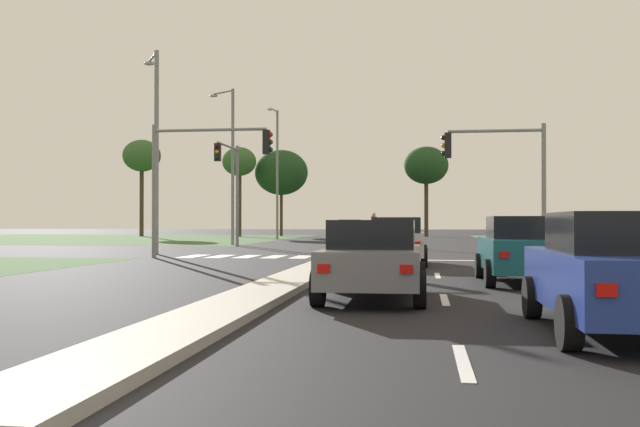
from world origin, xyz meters
TOP-DOWN VIEW (x-y plane):
  - ground_plane at (0.00, 30.00)m, footprint 200.00×200.00m
  - grass_verge_far_left at (-25.50, 54.50)m, footprint 35.00×35.00m
  - median_island_near at (0.00, 11.00)m, footprint 1.20×22.00m
  - median_island_far at (0.00, 55.00)m, footprint 1.20×36.00m
  - lane_dash_near at (3.50, 3.28)m, footprint 0.14×2.00m
  - lane_dash_second at (3.50, 9.28)m, footprint 0.14×2.00m
  - lane_dash_third at (3.50, 15.28)m, footprint 0.14×2.00m
  - edge_line_right at (6.85, 12.00)m, footprint 0.14×24.00m
  - stop_bar_near at (3.80, 23.00)m, footprint 6.40×0.50m
  - crosswalk_bar_near at (-6.40, 24.80)m, footprint 0.70×2.80m
  - crosswalk_bar_second at (-5.25, 24.80)m, footprint 0.70×2.80m
  - crosswalk_bar_third at (-4.10, 24.80)m, footprint 0.70×2.80m
  - crosswalk_bar_fourth at (-2.95, 24.80)m, footprint 0.70×2.80m
  - crosswalk_bar_fifth at (-1.80, 24.80)m, footprint 0.70×2.80m
  - crosswalk_bar_sixth at (-0.65, 24.80)m, footprint 0.70×2.80m
  - crosswalk_bar_seventh at (0.50, 24.80)m, footprint 0.70×2.80m
  - car_black_near at (-2.39, 62.84)m, footprint 2.08×4.49m
  - car_beige_second at (9.01, 31.58)m, footprint 4.41×2.06m
  - car_silver_third at (2.27, 20.19)m, footprint 1.99×4.43m
  - car_blue_fourth at (5.60, 5.44)m, footprint 1.98×4.36m
  - car_red_fifth at (-2.24, 49.78)m, footprint 2.04×4.57m
  - car_teal_sixth at (5.47, 13.23)m, footprint 2.03×4.41m
  - car_grey_eighth at (2.18, 9.20)m, footprint 1.95×4.33m
  - traffic_signal_far_left at (-7.60, 35.05)m, footprint 0.32×4.46m
  - traffic_signal_near_right at (6.17, 23.40)m, footprint 3.88×0.32m
  - traffic_signal_near_left at (-5.75, 23.40)m, footprint 4.97×0.32m
  - street_lamp_second at (-8.82, 26.75)m, footprint 1.36×1.86m
  - street_lamp_third at (-8.87, 39.88)m, footprint 1.96×1.36m
  - street_lamp_fourth at (-8.74, 53.74)m, footprint 0.56×2.21m
  - pedestrian_at_median at (0.21, 39.15)m, footprint 0.34×0.34m
  - treeline_near at (-24.36, 63.56)m, footprint 3.73×3.73m
  - treeline_second at (-14.56, 64.01)m, footprint 3.32×3.32m
  - treeline_third at (-10.96, 67.01)m, footprint 5.37×5.37m
  - treeline_fourth at (3.53, 66.31)m, footprint 4.30×4.30m

SIDE VIEW (x-z plane):
  - ground_plane at x=0.00m, z-range 0.00..0.00m
  - grass_verge_far_left at x=-25.50m, z-range 0.00..0.01m
  - lane_dash_near at x=3.50m, z-range 0.00..0.01m
  - lane_dash_second at x=3.50m, z-range 0.00..0.01m
  - lane_dash_third at x=3.50m, z-range 0.00..0.01m
  - edge_line_right at x=6.85m, z-range 0.00..0.01m
  - stop_bar_near at x=3.80m, z-range 0.00..0.01m
  - crosswalk_bar_near at x=-6.40m, z-range 0.00..0.01m
  - crosswalk_bar_second at x=-5.25m, z-range 0.00..0.01m
  - crosswalk_bar_third at x=-4.10m, z-range 0.00..0.01m
  - crosswalk_bar_fourth at x=-2.95m, z-range 0.00..0.01m
  - crosswalk_bar_fifth at x=-1.80m, z-range 0.00..0.01m
  - crosswalk_bar_sixth at x=-0.65m, z-range 0.00..0.01m
  - crosswalk_bar_seventh at x=0.50m, z-range 0.00..0.01m
  - median_island_near at x=0.00m, z-range 0.00..0.14m
  - median_island_far at x=0.00m, z-range 0.00..0.14m
  - car_grey_eighth at x=2.18m, z-range 0.02..1.51m
  - car_beige_second at x=9.01m, z-range 0.02..1.59m
  - car_black_near at x=-2.39m, z-range 0.02..1.59m
  - car_blue_fourth at x=5.60m, z-range 0.02..1.60m
  - car_teal_sixth at x=5.47m, z-range 0.02..1.60m
  - car_silver_third at x=2.27m, z-range 0.02..1.62m
  - car_red_fifth at x=-2.24m, z-range 0.02..1.62m
  - pedestrian_at_median at x=0.21m, z-range 0.35..2.21m
  - traffic_signal_near_right at x=6.17m, z-range 0.94..6.08m
  - traffic_signal_near_left at x=-5.75m, z-range 1.04..6.41m
  - traffic_signal_far_left at x=-7.60m, z-range 1.09..6.99m
  - street_lamp_second at x=-8.82m, z-range 0.53..9.71m
  - street_lamp_third at x=-8.87m, z-range 0.54..10.40m
  - street_lamp_fourth at x=-8.74m, z-range 0.55..11.20m
  - treeline_third at x=-10.96m, z-range 2.06..10.77m
  - treeline_fourth at x=3.53m, z-range 2.51..11.27m
  - treeline_second at x=-14.56m, z-range 2.80..11.55m
  - treeline_near at x=-24.36m, z-range 3.09..12.68m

